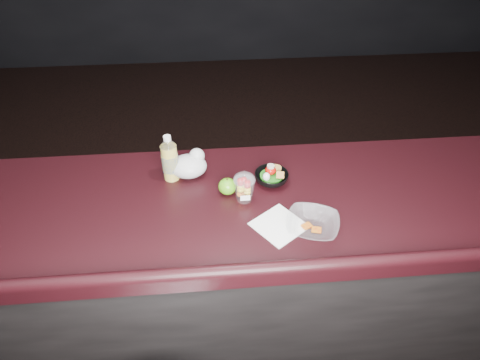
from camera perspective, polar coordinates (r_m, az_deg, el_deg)
The scene contains 9 objects.
room_shell at distance 0.96m, azimuth -0.58°, elevation 22.40°, with size 8.00×8.00×8.00m.
counter at distance 2.00m, azimuth -1.03°, elevation -13.74°, with size 4.06×0.71×1.02m.
lemonade_bottle at distance 1.71m, azimuth -9.32°, elevation 2.52°, with size 0.07×0.07×0.20m.
fruit_cup at distance 1.60m, azimuth 0.57°, elevation -0.93°, with size 0.08×0.08×0.12m.
green_apple at distance 1.64m, azimuth -1.70°, elevation -0.85°, with size 0.07×0.07×0.07m.
plastic_bag at distance 1.74m, azimuth -6.76°, elevation 2.01°, with size 0.15×0.12×0.11m.
snack_bowl at distance 1.71m, azimuth 4.19°, elevation 0.44°, with size 0.15×0.15×0.07m.
takeout_bowl at distance 1.52m, azimuth 9.62°, elevation -5.91°, with size 0.24×0.24×0.05m.
paper_napkin at distance 1.54m, azimuth 5.23°, elevation -6.03°, with size 0.16×0.16×0.00m, color white.
Camera 1 is at (-0.07, -0.92, 2.10)m, focal length 32.00 mm.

